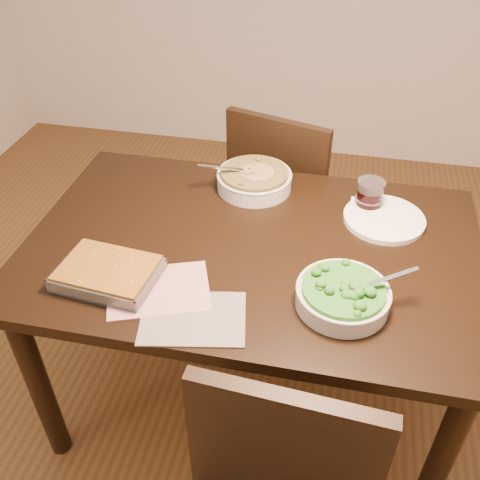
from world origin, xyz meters
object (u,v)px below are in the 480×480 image
at_px(baking_dish, 108,273).
at_px(chair_far, 285,194).
at_px(table, 252,267).
at_px(dinner_plate, 384,219).
at_px(broccoli_bowl, 343,295).
at_px(wine_tumbler, 370,194).
at_px(stew_bowl, 254,179).

relative_size(baking_dish, chair_far, 0.32).
xyz_separation_m(table, dinner_plate, (0.40, 0.21, 0.10)).
xyz_separation_m(table, broccoli_bowl, (0.29, -0.21, 0.13)).
distance_m(table, wine_tumbler, 0.46).
bearing_deg(stew_bowl, table, -80.34).
distance_m(table, chair_far, 0.68).
bearing_deg(table, chair_far, 88.15).
height_order(stew_bowl, broccoli_bowl, stew_bowl).
relative_size(broccoli_bowl, baking_dish, 0.95).
relative_size(table, dinner_plate, 5.34).
height_order(dinner_plate, chair_far, chair_far).
distance_m(baking_dish, dinner_plate, 0.89).
xyz_separation_m(stew_bowl, broccoli_bowl, (0.34, -0.52, -0.00)).
bearing_deg(chair_far, dinner_plate, 146.14).
relative_size(table, baking_dish, 4.76).
bearing_deg(broccoli_bowl, chair_far, 106.97).
distance_m(baking_dish, wine_tumbler, 0.88).
xyz_separation_m(baking_dish, wine_tumbler, (0.71, 0.51, 0.03)).
xyz_separation_m(broccoli_bowl, chair_far, (-0.26, 0.87, -0.28)).
relative_size(table, wine_tumbler, 13.80).
distance_m(table, broccoli_bowl, 0.38).
xyz_separation_m(stew_bowl, chair_far, (0.08, 0.35, -0.28)).
distance_m(stew_bowl, broccoli_bowl, 0.62).
relative_size(wine_tumbler, dinner_plate, 0.39).
bearing_deg(chair_far, table, 104.65).
bearing_deg(baking_dish, chair_far, 72.63).
bearing_deg(baking_dish, wine_tumbler, 41.78).
bearing_deg(stew_bowl, chair_far, 77.73).
bearing_deg(broccoli_bowl, baking_dish, -176.72).
bearing_deg(dinner_plate, baking_dish, -149.62).
bearing_deg(wine_tumbler, stew_bowl, 173.59).
distance_m(broccoli_bowl, wine_tumbler, 0.48).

